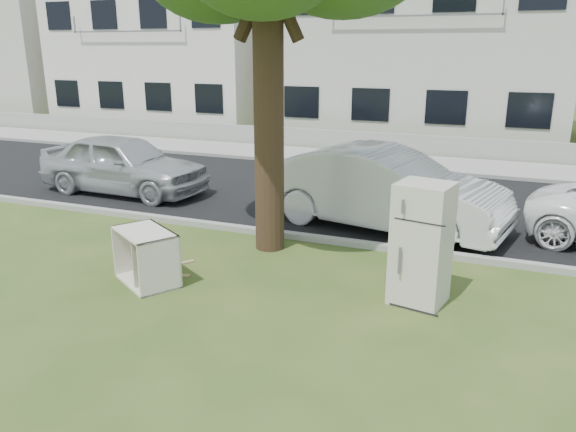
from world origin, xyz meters
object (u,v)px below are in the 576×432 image
at_px(car_center, 383,189).
at_px(car_left, 123,164).
at_px(cabinet, 146,257).
at_px(fridge, 421,244).

height_order(car_center, car_left, car_center).
bearing_deg(car_left, cabinet, -137.34).
height_order(fridge, car_center, fridge).
height_order(cabinet, car_left, car_left).
xyz_separation_m(fridge, car_center, (-1.31, 3.36, -0.07)).
xyz_separation_m(car_center, car_left, (-6.88, 0.43, -0.07)).
bearing_deg(fridge, car_center, 122.59).
relative_size(cabinet, car_left, 0.25).
distance_m(fridge, car_center, 3.61).
bearing_deg(car_center, fridge, -147.23).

